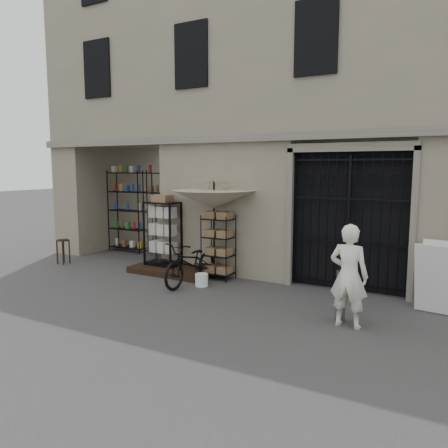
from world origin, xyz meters
The scene contains 15 objects.
ground centered at (0.00, 0.00, 0.00)m, with size 80.00×80.00×0.00m, color black.
main_building centered at (0.00, 4.00, 4.50)m, with size 14.00×4.00×9.00m, color gray.
shop_recess centered at (-4.50, 2.80, 1.50)m, with size 3.00×1.70×3.00m, color black.
shop_shelving centered at (-4.55, 3.30, 1.25)m, with size 2.70×0.50×2.50m, color black.
iron_gate centered at (1.75, 2.28, 1.50)m, with size 2.50×0.21×3.00m.
step_platform centered at (-2.40, 1.55, 0.07)m, with size 2.00×0.90×0.15m, color black.
display_cabinet centered at (-2.73, 1.72, 0.86)m, with size 0.84×0.58×1.72m.
wire_rack centered at (-1.10, 1.68, 0.74)m, with size 0.77×0.65×1.51m.
market_umbrella centered at (-1.26, 1.75, 1.97)m, with size 2.02×2.04×2.74m.
white_bucket centered at (-1.13, 0.98, 0.14)m, with size 0.29×0.29×0.28m, color white.
bicycle centered at (-1.41, 1.01, 0.00)m, with size 0.65×0.98×1.86m, color black.
wooden_stool centered at (-5.59, 1.08, 0.35)m, with size 0.32×0.32×0.66m.
steel_bollard centered at (2.10, 0.23, 0.44)m, with size 0.16×0.16×0.89m, color #565965.
shopkeeper centered at (2.26, 0.05, 0.00)m, with size 0.62×1.70×0.41m, color white.
easel_sign centered at (3.45, 1.51, 0.65)m, with size 0.68×0.76×1.26m.
Camera 1 is at (3.83, -6.96, 2.60)m, focal length 35.00 mm.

